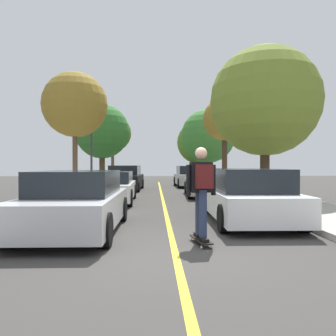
% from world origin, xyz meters
% --- Properties ---
extents(ground, '(80.00, 80.00, 0.00)m').
position_xyz_m(ground, '(0.00, 0.00, 0.00)').
color(ground, '#3D3A38').
extents(center_line, '(0.12, 39.20, 0.01)m').
position_xyz_m(center_line, '(0.00, 4.00, 0.00)').
color(center_line, gold).
rests_on(center_line, ground).
extents(parked_car_left_nearest, '(1.98, 4.32, 1.37)m').
position_xyz_m(parked_car_left_nearest, '(-2.10, 1.80, 0.67)').
color(parked_car_left_nearest, '#B7B7BC').
rests_on(parked_car_left_nearest, ground).
extents(parked_car_left_near, '(1.91, 4.43, 1.23)m').
position_xyz_m(parked_car_left_near, '(-2.10, 7.80, 0.62)').
color(parked_car_left_near, white).
rests_on(parked_car_left_near, ground).
extents(parked_car_left_far, '(2.09, 4.45, 1.47)m').
position_xyz_m(parked_car_left_far, '(-2.10, 14.26, 0.71)').
color(parked_car_left_far, black).
rests_on(parked_car_left_far, ground).
extents(parked_car_right_nearest, '(2.07, 4.58, 1.40)m').
position_xyz_m(parked_car_right_nearest, '(2.10, 3.08, 0.69)').
color(parked_car_right_nearest, white).
rests_on(parked_car_right_nearest, ground).
extents(parked_car_right_near, '(2.01, 4.39, 1.29)m').
position_xyz_m(parked_car_right_near, '(2.10, 10.26, 0.64)').
color(parked_car_right_near, '#BCAD89').
rests_on(parked_car_right_near, ground).
extents(parked_car_right_far, '(2.06, 4.47, 1.44)m').
position_xyz_m(parked_car_right_far, '(2.10, 17.44, 0.70)').
color(parked_car_right_far, '#B7B7BC').
rests_on(parked_car_right_far, ground).
extents(street_tree_left_nearest, '(3.21, 3.21, 5.95)m').
position_xyz_m(street_tree_left_nearest, '(-4.29, 10.94, 4.47)').
color(street_tree_left_nearest, brown).
rests_on(street_tree_left_nearest, sidewalk_left).
extents(street_tree_left_near, '(4.05, 4.05, 5.90)m').
position_xyz_m(street_tree_left_near, '(-4.29, 19.46, 4.00)').
color(street_tree_left_near, '#4C3823').
rests_on(street_tree_left_near, sidewalk_left).
extents(street_tree_left_far, '(3.48, 3.48, 6.08)m').
position_xyz_m(street_tree_left_far, '(-4.29, 25.71, 4.47)').
color(street_tree_left_far, brown).
rests_on(street_tree_left_far, sidewalk_left).
extents(street_tree_right_nearest, '(4.60, 4.60, 6.35)m').
position_xyz_m(street_tree_right_nearest, '(4.29, 8.13, 4.17)').
color(street_tree_right_nearest, '#3D2D1E').
rests_on(street_tree_right_nearest, sidewalk_right).
extents(street_tree_right_near, '(2.89, 2.89, 5.85)m').
position_xyz_m(street_tree_right_near, '(4.29, 16.27, 4.50)').
color(street_tree_right_near, '#3D2D1E').
rests_on(street_tree_right_near, sidewalk_right).
extents(street_tree_right_far, '(4.68, 4.68, 6.22)m').
position_xyz_m(street_tree_right_far, '(4.29, 23.21, 4.01)').
color(street_tree_right_far, '#3D2D1E').
rests_on(street_tree_right_far, sidewalk_right).
extents(street_tree_right_farthest, '(4.52, 4.52, 6.03)m').
position_xyz_m(street_tree_right_farthest, '(4.29, 29.65, 3.90)').
color(street_tree_right_farthest, brown).
rests_on(street_tree_right_farthest, sidewalk_right).
extents(fire_hydrant, '(0.20, 0.20, 0.70)m').
position_xyz_m(fire_hydrant, '(-3.60, 3.78, 0.49)').
color(fire_hydrant, '#B2140F').
rests_on(fire_hydrant, sidewalk_left).
extents(streetlamp, '(0.36, 0.24, 4.87)m').
position_xyz_m(streetlamp, '(-3.85, 12.87, 2.97)').
color(streetlamp, '#38383D').
rests_on(streetlamp, sidewalk_left).
extents(skateboard, '(0.35, 0.86, 0.10)m').
position_xyz_m(skateboard, '(0.53, 0.50, 0.09)').
color(skateboard, black).
rests_on(skateboard, ground).
extents(skateboarder, '(0.59, 0.71, 1.73)m').
position_xyz_m(skateboarder, '(0.53, 0.47, 1.09)').
color(skateboarder, black).
rests_on(skateboarder, skateboard).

